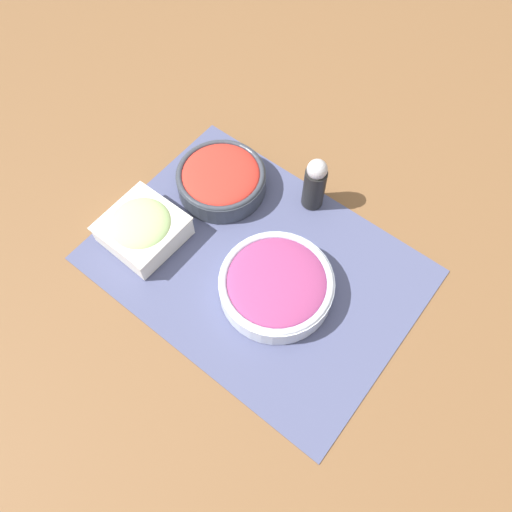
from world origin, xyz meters
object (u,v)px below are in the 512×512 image
(onion_bowl, at_px, (276,284))
(pepper_shaker, at_px, (313,182))
(cucumber_bowl, at_px, (142,228))
(tomato_bowl, at_px, (221,178))

(onion_bowl, distance_m, pepper_shaker, 0.21)
(cucumber_bowl, xyz_separation_m, pepper_shaker, (-0.19, -0.25, 0.03))
(onion_bowl, height_order, pepper_shaker, pepper_shaker)
(tomato_bowl, xyz_separation_m, pepper_shaker, (-0.15, -0.08, 0.03))
(onion_bowl, relative_size, pepper_shaker, 1.68)
(cucumber_bowl, bearing_deg, pepper_shaker, -127.10)
(onion_bowl, xyz_separation_m, pepper_shaker, (0.06, -0.19, 0.03))
(pepper_shaker, bearing_deg, cucumber_bowl, 52.90)
(onion_bowl, distance_m, cucumber_bowl, 0.26)
(onion_bowl, bearing_deg, tomato_bowl, -27.36)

